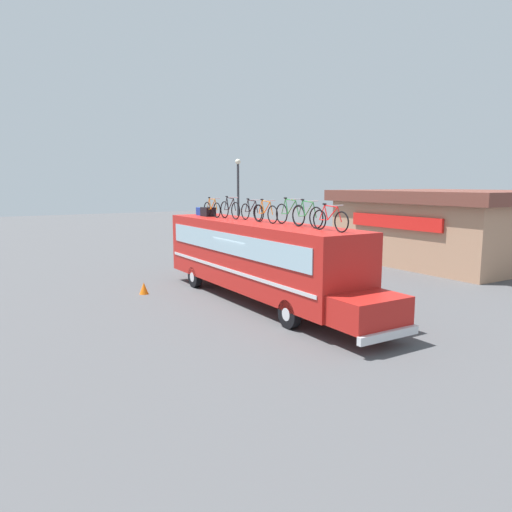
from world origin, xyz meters
The scene contains 14 objects.
ground_plane centered at (0.00, 0.00, 0.00)m, with size 120.00×120.00×0.00m, color #4C4C4F.
bus centered at (0.24, 0.00, 1.79)m, with size 12.72×2.40×3.12m.
luggage_bag_1 centered at (-4.64, 0.03, 3.30)m, with size 0.68×0.52×0.36m, color #193899.
luggage_bag_2 centered at (-3.89, -0.12, 3.33)m, with size 0.68×0.48×0.41m, color black.
rooftop_bicycle_1 centered at (-3.23, -0.25, 3.49)m, with size 1.62×0.44×0.88m.
rooftop_bicycle_2 centered at (-1.98, -0.03, 3.52)m, with size 1.70×0.44×0.96m.
rooftop_bicycle_3 centered at (-0.68, 0.25, 3.49)m, with size 1.64×0.44×0.89m.
rooftop_bicycle_4 centered at (0.64, 0.09, 3.50)m, with size 1.63×0.44×0.90m.
rooftop_bicycle_5 centered at (1.79, 0.39, 3.53)m, with size 1.79×0.44×0.98m.
rooftop_bicycle_6 centered at (3.05, 0.20, 3.52)m, with size 1.70×0.44×0.96m.
rooftop_bicycle_7 centered at (4.41, 0.05, 3.49)m, with size 1.70×0.44×0.87m.
roadside_building centered at (-2.25, 14.90, 2.14)m, with size 11.16×10.02×4.20m.
traffic_cone centered at (-3.34, -3.42, 0.25)m, with size 0.38×0.38×0.50m, color orange.
street_lamp centered at (-8.78, 4.21, 3.53)m, with size 0.32×0.32×6.01m.
Camera 1 is at (16.05, -9.80, 4.60)m, focal length 33.95 mm.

